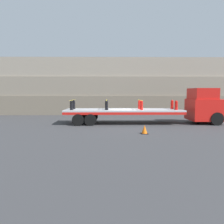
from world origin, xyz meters
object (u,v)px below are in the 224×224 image
traffic_cone (144,130)px  fire_hydrant_red_far_3 (172,105)px  fire_hydrant_black_far_1 (107,105)px  flatbed_trailer (115,112)px  fire_hydrant_black_near_1 (106,105)px  fire_hydrant_black_near_0 (71,105)px  fire_hydrant_red_far_2 (139,105)px  truck_cab (206,106)px  fire_hydrant_red_near_2 (141,105)px  fire_hydrant_black_far_0 (74,105)px  fire_hydrant_red_near_3 (176,105)px

traffic_cone → fire_hydrant_red_far_3: bearing=58.3°
fire_hydrant_black_far_1 → traffic_cone: bearing=-64.8°
flatbed_trailer → fire_hydrant_black_near_1: fire_hydrant_black_near_1 is taller
fire_hydrant_black_far_1 → fire_hydrant_red_far_3: 5.57m
fire_hydrant_black_near_0 → fire_hydrant_red_far_3: (8.36, 1.14, 0.00)m
fire_hydrant_black_far_1 → fire_hydrant_red_far_2: size_ratio=1.00×
truck_cab → fire_hydrant_red_near_2: size_ratio=3.86×
fire_hydrant_black_far_0 → fire_hydrant_black_near_0: bearing=-90.0°
fire_hydrant_black_far_0 → fire_hydrant_red_far_2: (5.57, 0.00, 0.00)m
traffic_cone → fire_hydrant_black_near_1: bearing=121.2°
truck_cab → fire_hydrant_red_far_2: truck_cab is taller
fire_hydrant_red_near_2 → fire_hydrant_red_near_3: (2.79, 0.00, 0.00)m
fire_hydrant_black_far_1 → truck_cab: bearing=-4.0°
fire_hydrant_black_far_1 → traffic_cone: size_ratio=1.38×
fire_hydrant_black_near_0 → fire_hydrant_black_near_1: bearing=0.0°
fire_hydrant_red_far_2 → fire_hydrant_black_far_1: bearing=180.0°
fire_hydrant_red_near_3 → flatbed_trailer: bearing=173.3°
fire_hydrant_red_far_3 → traffic_cone: fire_hydrant_red_far_3 is taller
fire_hydrant_black_near_0 → fire_hydrant_red_far_2: bearing=11.6°
flatbed_trailer → fire_hydrant_black_far_0: bearing=170.7°
fire_hydrant_red_near_2 → traffic_cone: size_ratio=1.38×
flatbed_trailer → fire_hydrant_red_near_2: 2.24m
fire_hydrant_black_far_0 → traffic_cone: bearing=-44.6°
fire_hydrant_black_near_1 → fire_hydrant_red_near_2: bearing=0.0°
flatbed_trailer → fire_hydrant_black_near_0: bearing=-170.7°
fire_hydrant_black_far_1 → fire_hydrant_red_near_2: 3.01m
truck_cab → flatbed_trailer: truck_cab is taller
fire_hydrant_black_near_0 → fire_hydrant_black_near_1: same height
fire_hydrant_red_far_2 → fire_hydrant_red_near_3: bearing=-22.3°
fire_hydrant_black_far_0 → flatbed_trailer: bearing=-9.3°
fire_hydrant_red_near_2 → traffic_cone: fire_hydrant_red_near_2 is taller
fire_hydrant_black_far_1 → fire_hydrant_red_far_2: 2.79m
fire_hydrant_black_far_0 → fire_hydrant_black_near_1: 3.01m
truck_cab → traffic_cone: 7.46m
fire_hydrant_black_near_0 → fire_hydrant_red_near_2: size_ratio=1.00×
fire_hydrant_black_far_1 → fire_hydrant_red_far_3: same height
truck_cab → fire_hydrant_black_far_0: bearing=177.0°
fire_hydrant_black_near_1 → fire_hydrant_black_far_1: bearing=90.0°
fire_hydrant_black_near_1 → fire_hydrant_red_far_2: 3.01m
fire_hydrant_black_far_1 → traffic_cone: fire_hydrant_black_far_1 is taller
flatbed_trailer → fire_hydrant_red_far_3: 4.93m
fire_hydrant_black_far_1 → fire_hydrant_black_near_0: bearing=-157.7°
fire_hydrant_black_near_1 → fire_hydrant_red_far_2: size_ratio=1.00×
fire_hydrant_red_near_2 → traffic_cone: bearing=-95.4°
traffic_cone → fire_hydrant_red_near_3: bearing=51.5°
fire_hydrant_black_far_1 → traffic_cone: (2.41, -5.12, -1.27)m
flatbed_trailer → fire_hydrant_red_near_3: bearing=-6.7°
fire_hydrant_red_near_3 → fire_hydrant_red_far_3: same height
flatbed_trailer → fire_hydrant_black_near_1: bearing=-140.9°
fire_hydrant_red_far_2 → traffic_cone: bearing=-94.2°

